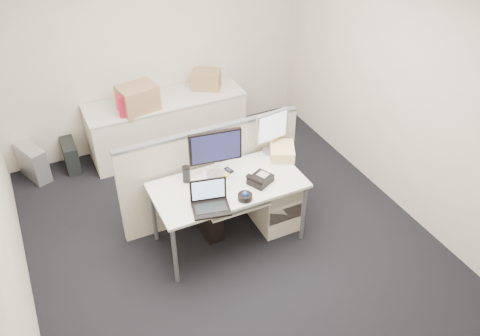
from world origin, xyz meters
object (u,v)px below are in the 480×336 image
monitor_main (215,154)px  desk_phone (260,180)px  desk (228,189)px  laptop (211,199)px

monitor_main → desk_phone: size_ratio=2.33×
desk → laptop: laptop is taller
laptop → monitor_main: bearing=73.8°
desk → monitor_main: (-0.05, 0.18, 0.33)m
laptop → desk_phone: 0.63m
laptop → desk_phone: laptop is taller
laptop → desk_phone: (0.60, 0.17, -0.09)m
monitor_main → laptop: (-0.25, -0.46, -0.13)m
desk → desk_phone: (0.30, -0.11, 0.10)m
monitor_main → laptop: 0.54m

